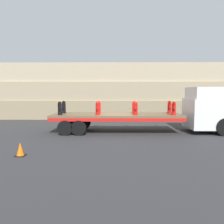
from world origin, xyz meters
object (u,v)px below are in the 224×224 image
Objects in this scene: flatbed_trailer at (106,118)px; fire_hydrant_black_near_0 at (60,108)px; fire_hydrant_red_far_1 at (99,107)px; truck_cab at (210,110)px; fire_hydrant_red_near_3 at (174,108)px; fire_hydrant_red_near_1 at (98,108)px; fire_hydrant_red_far_2 at (134,107)px; traffic_cone at (20,149)px; fire_hydrant_black_far_0 at (64,107)px; fire_hydrant_red_near_2 at (136,108)px; fire_hydrant_red_far_3 at (169,107)px.

fire_hydrant_black_near_0 is (-2.90, -0.54, 0.65)m from flatbed_trailer.
fire_hydrant_red_far_1 is at bearing 133.28° from flatbed_trailer.
truck_cab reaches higher than fire_hydrant_red_near_3.
flatbed_trailer is 9.93× the size of fire_hydrant_red_far_1.
fire_hydrant_red_near_1 is (-7.27, -0.54, 0.11)m from truck_cab.
fire_hydrant_red_far_2 is 2.62m from fire_hydrant_red_near_3.
truck_cab is at bearing 28.23° from traffic_cone.
fire_hydrant_black_far_0 reaches higher than flatbed_trailer.
fire_hydrant_red_far_1 and fire_hydrant_red_far_2 have the same top height.
fire_hydrant_black_near_0 is at bearing -90.00° from fire_hydrant_black_far_0.
fire_hydrant_red_near_1 is (2.39, -1.09, 0.00)m from fire_hydrant_black_far_0.
fire_hydrant_red_near_2 is at bearing 43.09° from traffic_cone.
fire_hydrant_red_far_1 is (-7.27, 0.54, 0.11)m from truck_cab.
truck_cab is at bearing 3.22° from fire_hydrant_black_near_0.
fire_hydrant_red_far_1 is 4.77m from fire_hydrant_red_far_3.
fire_hydrant_red_near_2 is at bearing -173.66° from truck_cab.
fire_hydrant_red_near_3 is at bearing -7.26° from flatbed_trailer.
traffic_cone is at bearing -141.88° from fire_hydrant_red_far_3.
fire_hydrant_red_near_3 is 1.09m from fire_hydrant_red_far_3.
fire_hydrant_red_near_3 is (7.16, -1.09, 0.00)m from fire_hydrant_black_far_0.
traffic_cone is at bearing -136.91° from fire_hydrant_red_near_2.
truck_cab is at bearing 0.00° from flatbed_trailer.
flatbed_trailer is 4.35m from fire_hydrant_red_near_3.
fire_hydrant_red_far_3 is at bearing 90.00° from fire_hydrant_red_near_3.
fire_hydrant_red_far_1 is at bearing 64.63° from traffic_cone.
fire_hydrant_red_far_3 is 9.75m from traffic_cone.
fire_hydrant_black_near_0 is 1.00× the size of fire_hydrant_red_near_1.
fire_hydrant_red_far_2 is at bearing 12.81° from fire_hydrant_black_near_0.
fire_hydrant_black_far_0 is 1.00× the size of fire_hydrant_red_far_3.
truck_cab is 3.48× the size of fire_hydrant_red_far_3.
fire_hydrant_red_far_3 is (2.39, 1.09, 0.00)m from fire_hydrant_red_near_2.
fire_hydrant_red_near_2 is at bearing -12.81° from fire_hydrant_black_far_0.
fire_hydrant_red_near_1 reaches higher than traffic_cone.
truck_cab is 9.67m from fire_hydrant_black_near_0.
fire_hydrant_red_near_1 is (2.39, 0.00, 0.00)m from fire_hydrant_black_near_0.
fire_hydrant_black_near_0 is at bearing -171.38° from fire_hydrant_red_far_3.
fire_hydrant_black_near_0 is at bearing 180.00° from fire_hydrant_red_near_1.
flatbed_trailer is at bearing -163.86° from fire_hydrant_red_far_2.
fire_hydrant_black_far_0 is 1.00× the size of fire_hydrant_red_near_3.
truck_cab is at bearing -3.22° from fire_hydrant_black_far_0.
fire_hydrant_black_near_0 is at bearing -169.39° from flatbed_trailer.
fire_hydrant_red_far_2 and fire_hydrant_red_far_3 have the same top height.
fire_hydrant_red_near_1 is 1.48× the size of traffic_cone.
fire_hydrant_black_near_0 is at bearing 180.00° from fire_hydrant_red_near_3.
fire_hydrant_red_far_2 is (1.88, 0.54, 0.65)m from flatbed_trailer.
fire_hydrant_red_near_1 is (-0.51, -0.54, 0.65)m from flatbed_trailer.
fire_hydrant_black_far_0 is 1.00× the size of fire_hydrant_red_far_2.
fire_hydrant_black_near_0 is 1.00× the size of fire_hydrant_red_far_3.
fire_hydrant_red_near_1 is at bearing -133.28° from flatbed_trailer.
fire_hydrant_red_far_1 and fire_hydrant_red_near_3 have the same top height.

